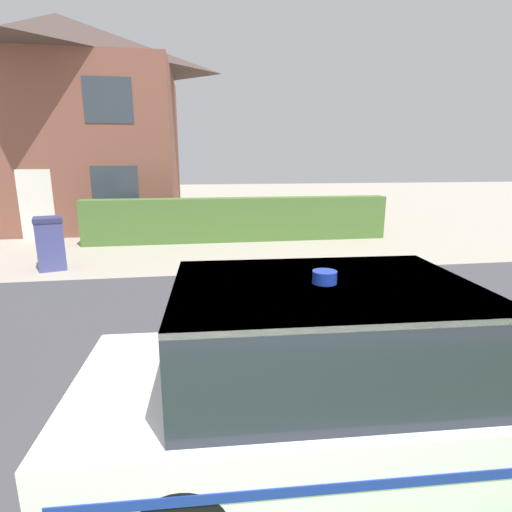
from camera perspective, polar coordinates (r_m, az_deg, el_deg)
The scene contains 5 objects.
road_strip at distance 5.46m, azimuth -10.17°, elevation -12.39°, with size 28.00×6.55×0.01m, color #424247.
garden_hedge at distance 11.93m, azimuth -2.42°, elevation 5.23°, with size 8.96×0.53×1.29m, color #4C7233.
police_car at distance 3.35m, azimuth 13.12°, elevation -16.73°, with size 4.48×1.89×1.58m.
house_left at distance 16.91m, azimuth -25.39°, elevation 16.91°, with size 8.10×6.77×7.31m.
wheelie_bin at distance 9.88m, azimuth -27.28°, elevation 1.63°, with size 0.72×0.72×1.17m.
Camera 1 is at (0.21, -0.36, 2.38)m, focal length 28.00 mm.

